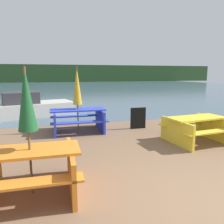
% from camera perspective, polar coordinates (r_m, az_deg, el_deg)
% --- Properties ---
extents(water, '(60.00, 50.00, 0.00)m').
position_cam_1_polar(water, '(33.47, -11.41, 6.47)').
color(water, '#425B6B').
rests_on(water, ground_plane).
extents(far_treeline, '(80.00, 1.60, 4.00)m').
position_cam_1_polar(far_treeline, '(53.37, -13.18, 9.79)').
color(far_treeline, '#284723').
rests_on(far_treeline, water).
extents(picnic_table_orange, '(1.58, 1.42, 0.75)m').
position_cam_1_polar(picnic_table_orange, '(3.84, -20.41, -13.37)').
color(picnic_table_orange, orange).
rests_on(picnic_table_orange, ground_plane).
extents(picnic_table_yellow, '(1.73, 1.53, 0.73)m').
position_cam_1_polar(picnic_table_yellow, '(6.66, 21.03, -3.66)').
color(picnic_table_yellow, yellow).
rests_on(picnic_table_yellow, ground_plane).
extents(picnic_table_blue, '(1.83, 1.40, 0.76)m').
position_cam_1_polar(picnic_table_blue, '(7.45, -8.87, -1.52)').
color(picnic_table_blue, blue).
rests_on(picnic_table_blue, ground_plane).
extents(umbrella_gold, '(0.30, 0.30, 2.16)m').
position_cam_1_polar(umbrella_gold, '(7.32, -9.09, 6.72)').
color(umbrella_gold, brown).
rests_on(umbrella_gold, ground_plane).
extents(umbrella_darkgreen, '(0.30, 0.30, 2.04)m').
position_cam_1_polar(umbrella_darkgreen, '(3.57, -21.46, 2.87)').
color(umbrella_darkgreen, brown).
rests_on(umbrella_darkgreen, ground_plane).
extents(boat, '(3.67, 2.38, 1.13)m').
position_cam_1_polar(boat, '(10.74, -20.06, 1.29)').
color(boat, beige).
rests_on(boat, water).
extents(signboard, '(0.55, 0.08, 0.75)m').
position_cam_1_polar(signboard, '(7.81, 6.83, -1.59)').
color(signboard, black).
rests_on(signboard, ground_plane).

